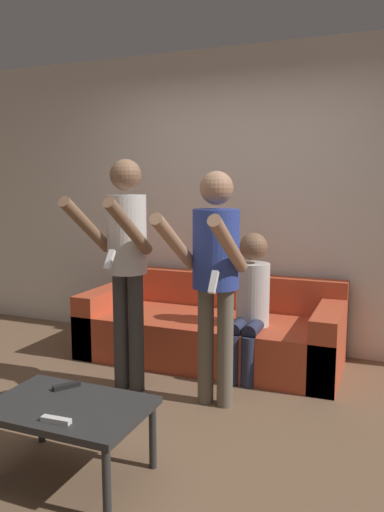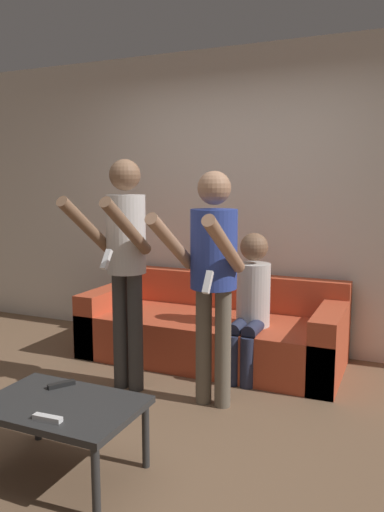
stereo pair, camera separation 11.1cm
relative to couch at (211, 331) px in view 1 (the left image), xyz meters
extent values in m
plane|color=brown|center=(0.10, -1.30, -0.24)|extent=(14.00, 14.00, 0.00)
cube|color=silver|center=(0.10, 0.49, 1.11)|extent=(6.40, 0.06, 2.70)
cube|color=#C64C2D|center=(0.00, -0.04, -0.05)|extent=(2.19, 0.91, 0.38)
cube|color=#C64C2D|center=(0.00, 0.34, 0.30)|extent=(2.19, 0.16, 0.31)
cube|color=#C64C2D|center=(-0.99, -0.04, 0.03)|extent=(0.20, 0.91, 0.55)
cube|color=#C64C2D|center=(0.99, -0.04, 0.03)|extent=(0.20, 0.91, 0.55)
cylinder|color=#383838|center=(-0.40, -0.85, 0.19)|extent=(0.11, 0.11, 0.87)
cylinder|color=#383838|center=(-0.27, -0.85, 0.19)|extent=(0.11, 0.11, 0.87)
cylinder|color=silver|center=(-0.33, -0.85, 0.91)|extent=(0.28, 0.28, 0.56)
sphere|color=brown|center=(-0.33, -0.85, 1.32)|extent=(0.22, 0.22, 0.22)
cylinder|color=brown|center=(-0.50, -1.10, 0.98)|extent=(0.08, 0.54, 0.41)
cylinder|color=brown|center=(-0.17, -1.10, 0.98)|extent=(0.08, 0.54, 0.41)
cube|color=white|center=(-0.17, -1.34, 0.80)|extent=(0.04, 0.10, 0.12)
cylinder|color=#6B6051|center=(0.26, -0.85, 0.17)|extent=(0.11, 0.11, 0.82)
cylinder|color=#6B6051|center=(0.40, -0.85, 0.17)|extent=(0.11, 0.11, 0.82)
cylinder|color=#2D429E|center=(0.33, -0.85, 0.84)|extent=(0.31, 0.31, 0.52)
sphere|color=#A87A5B|center=(0.33, -0.85, 1.23)|extent=(0.22, 0.22, 0.22)
cylinder|color=#A87A5B|center=(0.16, -1.12, 0.90)|extent=(0.08, 0.58, 0.41)
cylinder|color=#A87A5B|center=(0.51, -1.12, 0.90)|extent=(0.08, 0.58, 0.41)
cube|color=white|center=(0.51, -1.39, 0.73)|extent=(0.04, 0.09, 0.12)
cylinder|color=#282D47|center=(0.34, -0.47, -0.05)|extent=(0.11, 0.11, 0.38)
cylinder|color=#282D47|center=(0.46, -0.47, -0.05)|extent=(0.11, 0.11, 0.38)
cylinder|color=#282D47|center=(0.34, -0.31, 0.17)|extent=(0.11, 0.32, 0.11)
cylinder|color=#282D47|center=(0.46, -0.31, 0.17)|extent=(0.11, 0.32, 0.11)
cylinder|color=silver|center=(0.40, -0.15, 0.39)|extent=(0.27, 0.27, 0.50)
sphere|color=brown|center=(0.40, -0.15, 0.77)|extent=(0.22, 0.22, 0.22)
cube|color=#2D2D2D|center=(-0.08, -1.94, 0.13)|extent=(0.81, 0.54, 0.04)
cylinder|color=#2D2D2D|center=(0.29, -2.17, -0.06)|extent=(0.04, 0.04, 0.36)
cylinder|color=#2D2D2D|center=(-0.44, -1.71, -0.06)|extent=(0.04, 0.04, 0.36)
cylinder|color=#2D2D2D|center=(0.29, -1.71, -0.06)|extent=(0.04, 0.04, 0.36)
cube|color=white|center=(-0.01, -2.12, 0.16)|extent=(0.15, 0.05, 0.02)
cube|color=black|center=(-0.21, -1.77, 0.16)|extent=(0.11, 0.14, 0.02)
camera|label=1|loc=(1.41, -3.92, 1.27)|focal=35.00mm
camera|label=2|loc=(1.51, -3.88, 1.27)|focal=35.00mm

